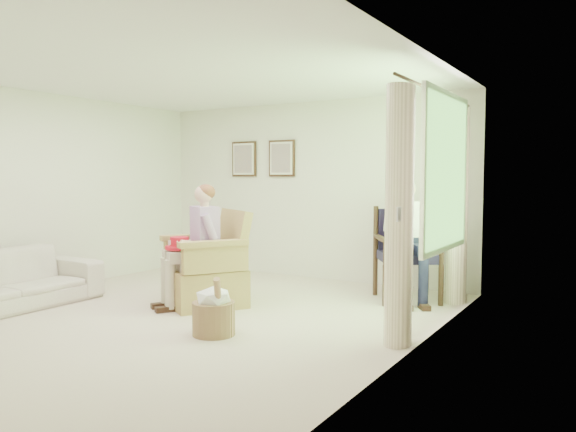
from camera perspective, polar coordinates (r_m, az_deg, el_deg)
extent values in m
plane|color=beige|center=(6.25, -10.50, -9.96)|extent=(5.50, 5.50, 0.00)
cube|color=silver|center=(8.32, 2.11, 2.62)|extent=(5.00, 0.04, 2.60)
cube|color=silver|center=(7.96, -24.18, 2.21)|extent=(0.04, 5.50, 2.60)
cube|color=silver|center=(4.78, 12.27, 1.51)|extent=(0.04, 5.50, 2.60)
cube|color=white|center=(6.17, -10.81, 14.20)|extent=(5.00, 5.50, 0.02)
cube|color=#2D6B23|center=(5.93, 15.83, 4.33)|extent=(0.02, 1.40, 1.50)
cube|color=white|center=(5.99, 15.88, 11.81)|extent=(0.04, 1.52, 0.06)
cube|color=white|center=(5.98, 15.59, -3.17)|extent=(0.04, 1.52, 0.06)
cylinder|color=#382114|center=(6.02, 15.04, 11.98)|extent=(0.03, 2.50, 0.03)
cylinder|color=#FCEDC5|center=(5.05, 11.24, -0.05)|extent=(0.34, 0.34, 2.30)
cylinder|color=#FCEDC5|center=(6.92, 16.81, 0.93)|extent=(0.34, 0.34, 2.30)
cube|color=#382114|center=(8.92, -4.47, 5.79)|extent=(0.45, 0.03, 0.55)
cube|color=silver|center=(8.90, -4.56, 5.79)|extent=(0.39, 0.01, 0.49)
cube|color=tan|center=(8.89, -4.59, 5.79)|extent=(0.33, 0.01, 0.43)
cube|color=#382114|center=(8.53, -0.63, 5.88)|extent=(0.45, 0.03, 0.55)
cube|color=silver|center=(8.51, -0.71, 5.88)|extent=(0.39, 0.01, 0.49)
cube|color=tan|center=(8.50, -0.74, 5.89)|extent=(0.33, 0.01, 0.43)
cube|color=tan|center=(6.69, -8.43, -7.10)|extent=(0.83, 0.81, 0.44)
cube|color=beige|center=(6.62, -8.63, -4.85)|extent=(0.64, 0.62, 0.10)
cube|color=tan|center=(6.86, -6.66, -1.98)|extent=(0.77, 0.24, 0.65)
cube|color=tan|center=(6.87, -10.93, -3.59)|extent=(0.10, 0.75, 0.31)
cube|color=tan|center=(6.39, -5.81, -4.11)|extent=(0.10, 0.75, 0.31)
cylinder|color=black|center=(6.84, 8.51, -6.66)|extent=(0.06, 0.06, 0.48)
cylinder|color=black|center=(6.62, 13.77, -7.09)|extent=(0.06, 0.06, 0.48)
cylinder|color=black|center=(7.40, 10.35, -5.87)|extent=(0.06, 0.06, 0.48)
cylinder|color=black|center=(7.20, 15.24, -6.23)|extent=(0.06, 0.06, 0.48)
cube|color=#1D1632|center=(6.96, 12.00, -4.06)|extent=(0.63, 0.61, 0.11)
cube|color=#1D1632|center=(7.21, 12.80, -1.45)|extent=(0.59, 0.08, 0.54)
cube|color=#C1B29C|center=(6.59, -8.65, -3.46)|extent=(0.40, 0.26, 0.16)
cube|color=#B78CC7|center=(6.58, -8.56, -1.03)|extent=(0.39, 0.24, 0.46)
sphere|color=#DDAD8E|center=(6.55, -8.65, 2.20)|extent=(0.21, 0.21, 0.21)
ellipsoid|color=brown|center=(6.57, -8.52, 2.42)|extent=(0.22, 0.22, 0.18)
cube|color=#C1B29C|center=(6.50, -10.57, -4.04)|extent=(0.14, 0.44, 0.13)
cube|color=#C1B29C|center=(6.37, -9.23, -4.19)|extent=(0.14, 0.44, 0.13)
cylinder|color=#C1B29C|center=(6.40, -11.74, -6.85)|extent=(0.12, 0.12, 0.55)
cylinder|color=#C1B29C|center=(6.27, -10.39, -7.06)|extent=(0.12, 0.12, 0.55)
cube|color=#181A36|center=(6.94, 12.01, -2.72)|extent=(0.40, 0.26, 0.16)
cube|color=white|center=(6.93, 12.10, -0.40)|extent=(0.39, 0.24, 0.46)
sphere|color=#DDAD8E|center=(6.90, 12.12, 2.65)|extent=(0.21, 0.21, 0.21)
ellipsoid|color=#B7B2AD|center=(6.93, 12.19, 2.86)|extent=(0.22, 0.22, 0.18)
cube|color=#181A36|center=(6.77, 10.59, -3.29)|extent=(0.14, 0.44, 0.13)
cube|color=#181A36|center=(6.71, 12.19, -3.39)|extent=(0.14, 0.44, 0.13)
cylinder|color=#181A36|center=(6.64, 9.94, -6.22)|extent=(0.12, 0.12, 0.60)
cylinder|color=#181A36|center=(6.57, 11.57, -6.35)|extent=(0.12, 0.12, 0.60)
cylinder|color=red|center=(6.50, -10.95, -3.16)|extent=(0.32, 0.32, 0.04)
cylinder|color=red|center=(6.49, -10.96, -2.63)|extent=(0.21, 0.21, 0.12)
cube|color=white|center=(6.42, -10.24, -2.70)|extent=(0.04, 0.01, 0.05)
cube|color=white|center=(6.52, -10.04, -2.58)|extent=(0.03, 0.04, 0.05)
cube|color=white|center=(6.60, -10.76, -2.52)|extent=(0.03, 0.04, 0.05)
cube|color=white|center=(6.56, -11.67, -2.57)|extent=(0.05, 0.01, 0.05)
cube|color=white|center=(6.46, -11.89, -2.68)|extent=(0.03, 0.04, 0.05)
cube|color=white|center=(6.38, -11.17, -2.74)|extent=(0.03, 0.04, 0.05)
cylinder|color=tan|center=(5.45, -7.55, -10.28)|extent=(0.48, 0.48, 0.32)
ellipsoid|color=white|center=(5.41, -7.57, -8.19)|extent=(0.36, 0.36, 0.22)
cylinder|color=#A57F56|center=(5.32, -7.11, -8.40)|extent=(0.16, 0.29, 0.47)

